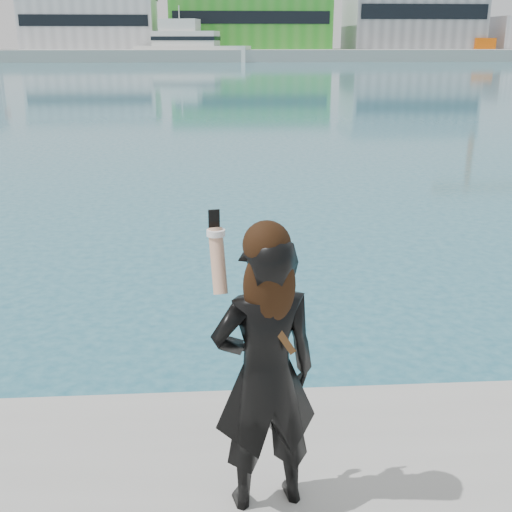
{
  "coord_description": "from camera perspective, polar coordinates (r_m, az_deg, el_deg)",
  "views": [
    {
      "loc": [
        0.41,
        -3.18,
        3.24
      ],
      "look_at": [
        0.66,
        0.5,
        2.01
      ],
      "focal_mm": 45.0,
      "sensor_mm": 36.0,
      "label": 1
    }
  ],
  "objects": [
    {
      "name": "warehouse_grey_right",
      "position": [
        137.1,
        13.73,
        20.08
      ],
      "size": [
        25.5,
        15.35,
        12.5
      ],
      "color": "gray",
      "rests_on": "far_quay"
    },
    {
      "name": "warehouse_white",
      "position": [
        133.11,
        -14.43,
        19.44
      ],
      "size": [
        24.48,
        15.35,
        9.5
      ],
      "color": "silver",
      "rests_on": "far_quay"
    },
    {
      "name": "motor_yacht",
      "position": [
        118.26,
        -5.96,
        18.07
      ],
      "size": [
        20.61,
        10.12,
        9.27
      ],
      "rotation": [
        0.0,
        0.0,
        -0.24
      ],
      "color": "silver",
      "rests_on": "ground"
    },
    {
      "name": "flagpole_right",
      "position": [
        126.1,
        6.38,
        19.86
      ],
      "size": [
        1.28,
        0.16,
        8.0
      ],
      "color": "silver",
      "rests_on": "far_quay"
    },
    {
      "name": "warehouse_green",
      "position": [
        131.44,
        -0.63,
        20.22
      ],
      "size": [
        30.6,
        16.36,
        10.5
      ],
      "color": "green",
      "rests_on": "far_quay"
    },
    {
      "name": "far_quay",
      "position": [
        133.2,
        -4.28,
        17.46
      ],
      "size": [
        320.0,
        40.0,
        2.0
      ],
      "primitive_type": "cube",
      "color": "#9E9E99",
      "rests_on": "ground"
    },
    {
      "name": "woman",
      "position": [
        3.39,
        0.81,
        -9.84
      ],
      "size": [
        0.63,
        0.47,
        1.65
      ],
      "rotation": [
        0.0,
        0.0,
        3.33
      ],
      "color": "black",
      "rests_on": "near_quay"
    }
  ]
}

